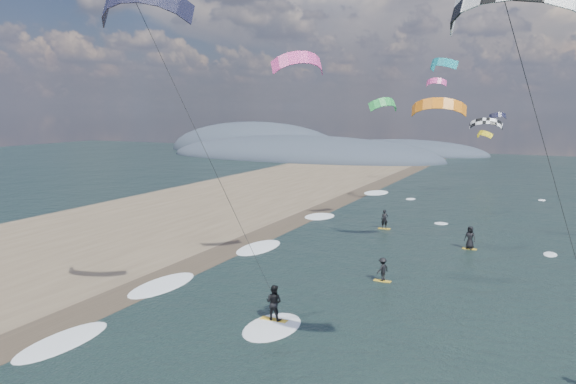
% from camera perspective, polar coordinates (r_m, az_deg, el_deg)
% --- Properties ---
extents(wet_sand_strip, '(3.00, 240.00, 0.00)m').
position_cam_1_polar(wet_sand_strip, '(33.60, -19.11, -11.12)').
color(wet_sand_strip, '#382D23').
rests_on(wet_sand_strip, ground).
extents(coastal_hills, '(80.00, 41.00, 15.00)m').
position_cam_1_polar(coastal_hills, '(132.79, 0.64, 3.84)').
color(coastal_hills, '#3D4756').
rests_on(coastal_hills, ground).
extents(kitesurfer_near_a, '(7.93, 8.90, 15.52)m').
position_cam_1_polar(kitesurfer_near_a, '(18.76, 23.05, 10.13)').
color(kitesurfer_near_a, gold).
rests_on(kitesurfer_near_a, ground).
extents(kitesurfer_near_b, '(7.29, 8.60, 16.59)m').
position_cam_1_polar(kitesurfer_near_b, '(25.62, -10.88, 8.75)').
color(kitesurfer_near_b, gold).
rests_on(kitesurfer_near_b, ground).
extents(far_kitesurfers, '(9.22, 16.26, 1.84)m').
position_cam_1_polar(far_kitesurfers, '(43.84, 13.29, -5.09)').
color(far_kitesurfers, gold).
rests_on(far_kitesurfers, ground).
extents(bg_kite_field, '(10.84, 73.64, 9.93)m').
position_cam_1_polar(bg_kite_field, '(64.60, 16.18, 8.80)').
color(bg_kite_field, '#D83F8C').
rests_on(bg_kite_field, ground).
extents(shoreline_surf, '(2.40, 79.40, 0.11)m').
position_cam_1_polar(shoreline_surf, '(36.21, -12.41, -9.41)').
color(shoreline_surf, white).
rests_on(shoreline_surf, ground).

